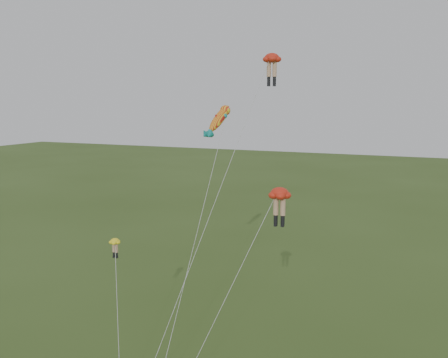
% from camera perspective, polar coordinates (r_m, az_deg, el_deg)
% --- Properties ---
extents(legs_kite_red_high, '(5.44, 12.72, 22.13)m').
position_cam_1_polar(legs_kite_red_high, '(38.33, 5.27, 12.81)').
color(legs_kite_red_high, red).
rests_on(legs_kite_red_high, ground).
extents(legs_kite_red_mid, '(5.77, 6.48, 13.23)m').
position_cam_1_polar(legs_kite_red_mid, '(31.54, 6.20, -2.27)').
color(legs_kite_red_mid, red).
rests_on(legs_kite_red_mid, ground).
extents(legs_kite_yellow, '(4.10, 5.50, 9.01)m').
position_cam_1_polar(legs_kite_yellow, '(36.07, -12.32, -8.16)').
color(legs_kite_yellow, yellow).
rests_on(legs_kite_yellow, ground).
extents(fish_kite, '(2.27, 14.63, 18.51)m').
position_cam_1_polar(fish_kite, '(40.34, -0.57, 6.77)').
color(fish_kite, yellow).
rests_on(fish_kite, ground).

